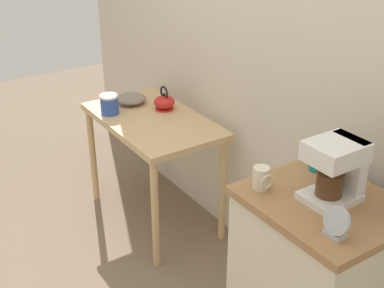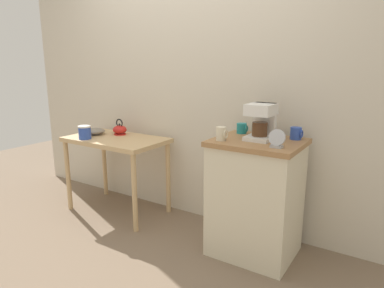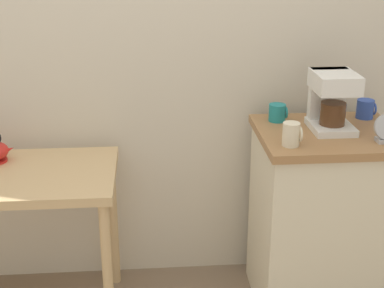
# 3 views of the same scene
# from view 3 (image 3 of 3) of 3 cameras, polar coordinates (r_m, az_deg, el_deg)

# --- Properties ---
(back_wall) EXTENTS (4.40, 0.10, 2.80)m
(back_wall) POSITION_cam_3_polar(r_m,az_deg,el_deg) (2.68, -2.60, 14.10)
(back_wall) COLOR beige
(back_wall) RESTS_ON ground_plane
(wooden_table) EXTENTS (0.95, 0.56, 0.74)m
(wooden_table) POSITION_cam_3_polar(r_m,az_deg,el_deg) (2.59, -18.27, -4.75)
(wooden_table) COLOR tan
(wooden_table) RESTS_ON ground_plane
(kitchen_counter) EXTENTS (0.63, 0.54, 0.89)m
(kitchen_counter) POSITION_cam_3_polar(r_m,az_deg,el_deg) (2.73, 12.96, -7.46)
(kitchen_counter) COLOR beige
(kitchen_counter) RESTS_ON ground_plane
(coffee_maker) EXTENTS (0.18, 0.22, 0.26)m
(coffee_maker) POSITION_cam_3_polar(r_m,az_deg,el_deg) (2.55, 13.94, 4.55)
(coffee_maker) COLOR white
(coffee_maker) RESTS_ON kitchen_counter
(mug_blue) EXTENTS (0.09, 0.08, 0.09)m
(mug_blue) POSITION_cam_3_polar(r_m,az_deg,el_deg) (2.77, 17.15, 3.42)
(mug_blue) COLOR #2D4CAD
(mug_blue) RESTS_ON kitchen_counter
(mug_dark_teal) EXTENTS (0.08, 0.08, 0.08)m
(mug_dark_teal) POSITION_cam_3_polar(r_m,az_deg,el_deg) (2.63, 8.63, 3.16)
(mug_dark_teal) COLOR teal
(mug_dark_teal) RESTS_ON kitchen_counter
(mug_small_cream) EXTENTS (0.08, 0.07, 0.10)m
(mug_small_cream) POSITION_cam_3_polar(r_m,az_deg,el_deg) (2.33, 10.02, 0.98)
(mug_small_cream) COLOR beige
(mug_small_cream) RESTS_ON kitchen_counter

